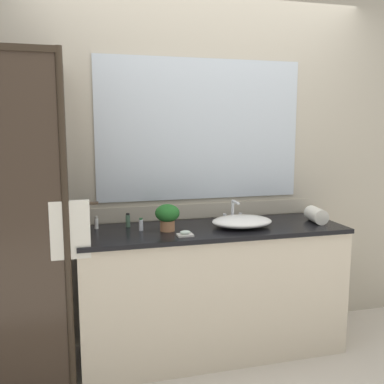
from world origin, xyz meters
TOP-DOWN VIEW (x-y plane):
  - ground_plane at (0.00, 0.00)m, footprint 8.00×8.00m
  - wall_back_with_mirror at (0.00, 0.34)m, footprint 4.40×0.06m
  - vanity_cabinet at (0.00, 0.01)m, footprint 1.80×0.58m
  - shower_enclosure at (-1.27, -0.19)m, footprint 1.20×0.59m
  - sink_basin at (0.20, -0.03)m, footprint 0.42×0.32m
  - faucet at (0.20, 0.14)m, footprint 0.17×0.14m
  - potted_plant at (-0.32, -0.01)m, footprint 0.16×0.16m
  - soap_dish at (-0.24, -0.18)m, footprint 0.10×0.07m
  - amenity_bottle_conditioner at (-0.56, 0.17)m, footprint 0.03×0.03m
  - amenity_bottle_lotion at (-0.77, 0.17)m, footprint 0.03×0.03m
  - amenity_bottle_body_wash at (-0.49, 0.04)m, footprint 0.03×0.03m
  - rolled_towel_near_edge at (0.76, -0.04)m, footprint 0.13×0.21m

SIDE VIEW (x-z plane):
  - ground_plane at x=0.00m, z-range 0.00..0.00m
  - vanity_cabinet at x=0.00m, z-range 0.00..0.90m
  - soap_dish at x=-0.24m, z-range 0.90..0.93m
  - sink_basin at x=0.20m, z-range 0.90..0.97m
  - amenity_bottle_lotion at x=-0.77m, z-range 0.90..0.98m
  - amenity_bottle_body_wash at x=-0.49m, z-range 0.90..0.98m
  - amenity_bottle_conditioner at x=-0.56m, z-range 0.90..0.99m
  - faucet at x=0.20m, z-range 0.87..1.03m
  - rolled_towel_near_edge at x=0.76m, z-range 0.90..1.01m
  - potted_plant at x=-0.32m, z-range 0.92..1.09m
  - shower_enclosure at x=-1.27m, z-range 0.03..2.03m
  - wall_back_with_mirror at x=0.00m, z-range 0.01..2.61m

